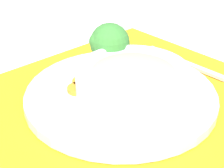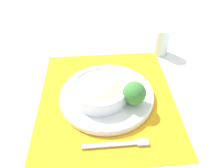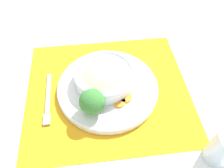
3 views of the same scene
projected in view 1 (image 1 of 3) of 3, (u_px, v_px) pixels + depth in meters
name	position (u px, v px, depth m)	size (l,w,h in m)	color
ground_plane	(121.00, 102.00, 0.61)	(4.00, 4.00, 0.00)	white
placemat	(121.00, 101.00, 0.61)	(0.52, 0.46, 0.00)	orange
plate	(121.00, 94.00, 0.60)	(0.31, 0.31, 0.02)	white
bowl	(133.00, 79.00, 0.58)	(0.18, 0.18, 0.06)	silver
broccoli_floret	(110.00, 43.00, 0.66)	(0.07, 0.07, 0.08)	#759E51
carrot_slice_near	(84.00, 82.00, 0.63)	(0.04, 0.04, 0.01)	orange
carrot_slice_middle	(79.00, 89.00, 0.60)	(0.04, 0.04, 0.01)	orange
fork	(177.00, 60.00, 0.74)	(0.03, 0.18, 0.01)	#B7B7BC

